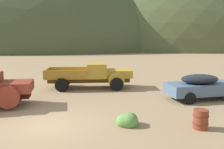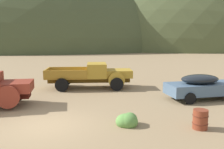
# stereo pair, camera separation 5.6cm
# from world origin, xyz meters

# --- Properties ---
(ground_plane) EXTENTS (300.00, 300.00, 0.00)m
(ground_plane) POSITION_xyz_m (0.00, 0.00, 0.00)
(ground_plane) COLOR #937A56
(hill_far_right) EXTENTS (113.78, 72.88, 55.13)m
(hill_far_right) POSITION_xyz_m (-27.11, 77.16, 0.00)
(hill_far_right) COLOR #424C2D
(hill_far_right) RESTS_ON ground
(hill_distant) EXTENTS (73.95, 53.99, 51.80)m
(hill_distant) POSITION_xyz_m (27.47, 74.15, 0.00)
(hill_distant) COLOR #4C5633
(hill_distant) RESTS_ON ground
(truck_mustard) EXTENTS (6.52, 2.79, 1.89)m
(truck_mustard) POSITION_xyz_m (1.72, 8.02, 1.00)
(truck_mustard) COLOR #593D12
(truck_mustard) RESTS_ON ground
(car_chalk_blue) EXTENTS (5.12, 2.74, 1.57)m
(car_chalk_blue) POSITION_xyz_m (8.74, 4.61, 0.82)
(car_chalk_blue) COLOR slate
(car_chalk_blue) RESTS_ON ground
(oil_drum_by_truck) EXTENTS (0.66, 0.66, 0.83)m
(oil_drum_by_truck) POSITION_xyz_m (6.59, -0.37, 0.42)
(oil_drum_by_truck) COLOR brown
(oil_drum_by_truck) RESTS_ON ground
(bush_between_trucks) EXTENTS (0.98, 0.89, 0.69)m
(bush_between_trucks) POSITION_xyz_m (3.57, 0.06, 0.19)
(bush_between_trucks) COLOR #5B8E42
(bush_between_trucks) RESTS_ON ground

